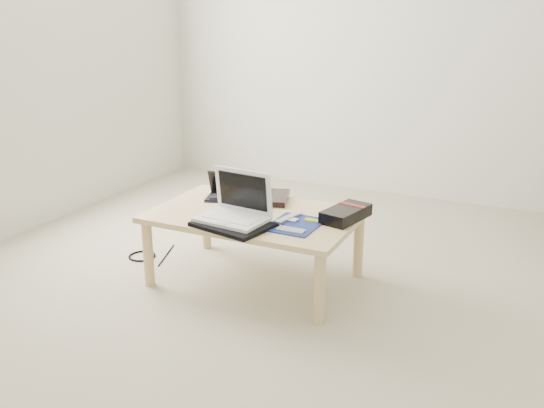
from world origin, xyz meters
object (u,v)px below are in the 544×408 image
at_px(coffee_table, 255,221).
at_px(gpu_box, 346,214).
at_px(white_laptop, 236,209).
at_px(netbook, 228,193).

xyz_separation_m(coffee_table, gpu_box, (0.48, 0.11, 0.08)).
relative_size(coffee_table, white_laptop, 3.00).
distance_m(coffee_table, white_laptop, 0.21).
relative_size(netbook, white_laptop, 0.75).
xyz_separation_m(coffee_table, netbook, (-0.26, 0.17, 0.08)).
bearing_deg(netbook, gpu_box, -4.14).
bearing_deg(white_laptop, netbook, 125.19).
xyz_separation_m(white_laptop, gpu_box, (0.50, 0.29, -0.04)).
bearing_deg(coffee_table, white_laptop, -96.24).
relative_size(coffee_table, netbook, 3.99).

